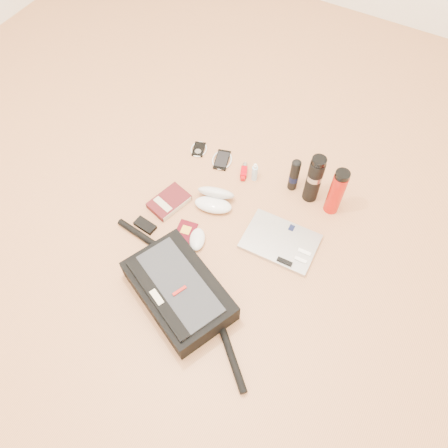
% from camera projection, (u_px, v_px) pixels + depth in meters
% --- Properties ---
extents(ground, '(4.00, 4.00, 0.00)m').
position_uv_depth(ground, '(215.00, 253.00, 1.89)').
color(ground, tan).
rests_on(ground, ground).
extents(messenger_bag, '(0.84, 0.46, 0.13)m').
position_uv_depth(messenger_bag, '(178.00, 290.00, 1.73)').
color(messenger_bag, black).
rests_on(messenger_bag, ground).
extents(laptop, '(0.32, 0.23, 0.03)m').
position_uv_depth(laptop, '(280.00, 242.00, 1.90)').
color(laptop, '#ACACAF').
rests_on(laptop, ground).
extents(book, '(0.16, 0.20, 0.03)m').
position_uv_depth(book, '(169.00, 202.00, 2.01)').
color(book, '#491014').
rests_on(book, ground).
extents(passport, '(0.10, 0.13, 0.01)m').
position_uv_depth(passport, '(185.00, 232.00, 1.94)').
color(passport, '#4B050F').
rests_on(passport, ground).
extents(mouse, '(0.11, 0.13, 0.04)m').
position_uv_depth(mouse, '(197.00, 239.00, 1.90)').
color(mouse, silver).
rests_on(mouse, ground).
extents(sunglasses_case, '(0.21, 0.19, 0.10)m').
position_uv_depth(sunglasses_case, '(215.00, 199.00, 1.99)').
color(sunglasses_case, white).
rests_on(sunglasses_case, ground).
extents(ipod, '(0.10, 0.11, 0.01)m').
position_uv_depth(ipod, '(199.00, 149.00, 2.20)').
color(ipod, black).
rests_on(ipod, ground).
extents(phone, '(0.12, 0.14, 0.01)m').
position_uv_depth(phone, '(222.00, 160.00, 2.16)').
color(phone, black).
rests_on(phone, ground).
extents(inhaler, '(0.06, 0.10, 0.03)m').
position_uv_depth(inhaler, '(244.00, 172.00, 2.11)').
color(inhaler, '#B2010C').
rests_on(inhaler, ground).
extents(spray_bottle, '(0.04, 0.04, 0.11)m').
position_uv_depth(spray_bottle, '(255.00, 173.00, 2.06)').
color(spray_bottle, '#B1DDF6').
rests_on(spray_bottle, ground).
extents(aerosol_can, '(0.06, 0.06, 0.19)m').
position_uv_depth(aerosol_can, '(294.00, 175.00, 2.00)').
color(aerosol_can, black).
rests_on(aerosol_can, ground).
extents(thermos_black, '(0.08, 0.08, 0.27)m').
position_uv_depth(thermos_black, '(314.00, 179.00, 1.93)').
color(thermos_black, black).
rests_on(thermos_black, ground).
extents(thermos_red, '(0.07, 0.07, 0.26)m').
position_uv_depth(thermos_red, '(336.00, 192.00, 1.90)').
color(thermos_red, '#B8150D').
rests_on(thermos_red, ground).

